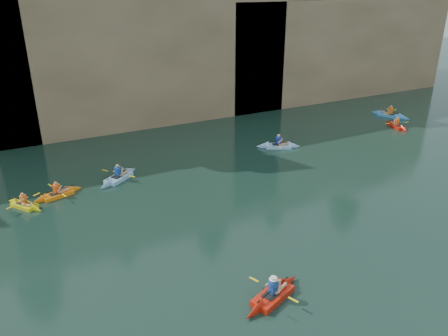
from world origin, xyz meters
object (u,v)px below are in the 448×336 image
kayaker_orange (57,194)px  kayaker_ltblue_near (278,146)px  kayaker_red_far (396,126)px  main_kayaker (273,295)px

kayaker_orange → kayaker_ltblue_near: (15.17, 0.81, 0.02)m
kayaker_ltblue_near → kayaker_red_far: (11.26, -0.50, -0.02)m
kayaker_orange → kayaker_red_far: bearing=-15.5°
main_kayaker → kayaker_orange: (-5.78, 12.60, -0.02)m
kayaker_orange → kayaker_red_far: 26.44m
kayaker_red_far → main_kayaker: bearing=136.3°
kayaker_ltblue_near → kayaker_red_far: size_ratio=1.05×
kayaker_ltblue_near → kayaker_red_far: bearing=24.8°
main_kayaker → kayaker_ltblue_near: (9.40, 13.41, -0.00)m
kayaker_orange → kayaker_ltblue_near: 15.20m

